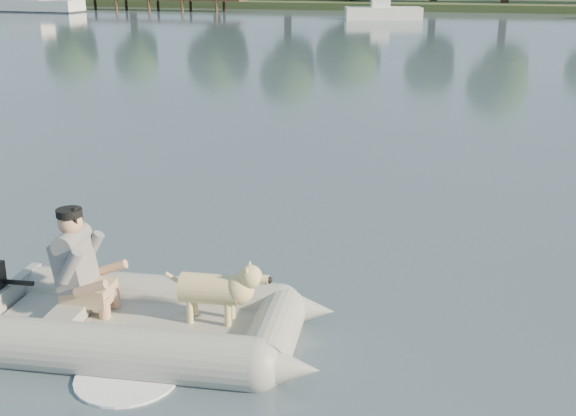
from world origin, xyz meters
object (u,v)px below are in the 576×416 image
(dock, at_px, (143,4))
(dinghy, at_px, (143,284))
(dog, at_px, (210,294))
(motorboat, at_px, (383,4))
(man, at_px, (76,260))

(dock, xyz_separation_m, dinghy, (25.40, -52.10, 0.11))
(dog, bearing_deg, dock, 111.20)
(dog, bearing_deg, motorboat, 90.46)
(man, distance_m, dog, 1.44)
(man, bearing_deg, motorboat, 88.72)
(dinghy, relative_size, dog, 4.86)
(motorboat, bearing_deg, dock, 150.04)
(dock, distance_m, man, 57.65)
(dock, xyz_separation_m, man, (24.66, -52.11, 0.30))
(dog, bearing_deg, man, 180.00)
(dinghy, distance_m, man, 0.76)
(dock, xyz_separation_m, motorboat, (21.27, -5.48, 0.54))
(dock, relative_size, dinghy, 3.78)
(motorboat, bearing_deg, dinghy, -100.46)
(dinghy, bearing_deg, man, 175.76)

